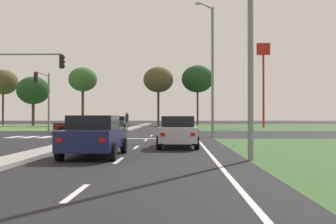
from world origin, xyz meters
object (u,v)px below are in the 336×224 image
Objects in this scene: car_teal_fourth at (119,122)px; car_maroon_fifth at (80,125)px; traffic_signal_near_left at (17,78)px; car_silver_second at (178,131)px; pedestrian_at_median at (127,119)px; car_red_near at (110,122)px; treeline_near at (3,82)px; street_lamp_second at (211,64)px; treeline_fifth at (198,79)px; treeline_second at (33,91)px; traffic_signal_far_left at (44,91)px; fastfood_pole_sign at (263,66)px; treeline_third at (83,80)px; treeline_fourth at (158,80)px; street_lamp_near at (255,2)px; car_navy_third at (94,136)px.

car_maroon_fifth is at bearing 86.44° from car_teal_fourth.
car_silver_second is at bearing -35.69° from traffic_signal_near_left.
car_red_near is at bearing -75.21° from pedestrian_at_median.
street_lamp_second is at bearing -50.67° from treeline_near.
treeline_fifth is (12.11, 30.97, 6.87)m from car_maroon_fifth.
treeline_second is at bearing -175.54° from treeline_fifth.
traffic_signal_far_left reaches higher than car_red_near.
fastfood_pole_sign is 28.24m from treeline_third.
treeline_fourth is at bearing -110.43° from car_teal_fourth.
treeline_third is at bearing -172.65° from treeline_fourth.
car_red_near is 23.45m from treeline_fifth.
traffic_signal_near_left is 0.54× the size of fastfood_pole_sign.
car_silver_second is 57.18m from treeline_near.
car_silver_second is 8.16m from street_lamp_near.
pedestrian_at_median is at bearing 20.58° from traffic_signal_far_left.
pedestrian_at_median is 24.76m from treeline_third.
car_teal_fourth is 1.02× the size of car_maroon_fifth.
car_silver_second reaches higher than car_red_near.
car_red_near is at bearing -159.07° from fastfood_pole_sign.
treeline_near is at bearing 121.31° from car_silver_second.
treeline_third reaches higher than traffic_signal_far_left.
fastfood_pole_sign is 14.53m from treeline_fifth.
treeline_fifth is (6.41, 1.14, 0.23)m from treeline_fourth.
car_red_near is 0.91× the size of car_silver_second.
treeline_second is (-11.98, 37.25, 1.40)m from traffic_signal_near_left.
treeline_fifth reaches higher than car_navy_third.
car_red_near reaches higher than car_teal_fourth.
car_teal_fourth is 0.47× the size of treeline_fourth.
car_navy_third is at bearing -110.16° from fastfood_pole_sign.
treeline_third is at bearing -55.96° from car_teal_fourth.
car_red_near is 0.97× the size of car_maroon_fifth.
street_lamp_second is at bearing 108.27° from pedestrian_at_median.
fastfood_pole_sign is (9.16, 25.96, 3.02)m from street_lamp_second.
street_lamp_second is (5.62, 14.32, 4.51)m from car_navy_third.
pedestrian_at_median is 0.19× the size of treeline_fifth.
car_navy_third is 38.90m from car_teal_fourth.
traffic_signal_near_left is at bearing -80.82° from traffic_signal_far_left.
car_silver_second is 0.41× the size of fastfood_pole_sign.
car_teal_fourth is 0.47× the size of treeline_near.
car_navy_third reaches higher than car_silver_second.
treeline_third is at bearing 160.93° from fastfood_pole_sign.
treeline_near is at bearing -33.97° from car_teal_fourth.
car_navy_third is (4.81, -32.78, 0.02)m from car_red_near.
car_red_near is 30.45m from treeline_near.
car_maroon_fifth is at bearing 85.89° from car_red_near.
treeline_third is (-17.51, 35.18, 2.01)m from street_lamp_second.
traffic_signal_far_left is 32.29m from treeline_fifth.
car_red_near reaches higher than car_maroon_fifth.
traffic_signal_far_left is 29.60m from fastfood_pole_sign.
street_lamp_second is at bearing -54.34° from treeline_second.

